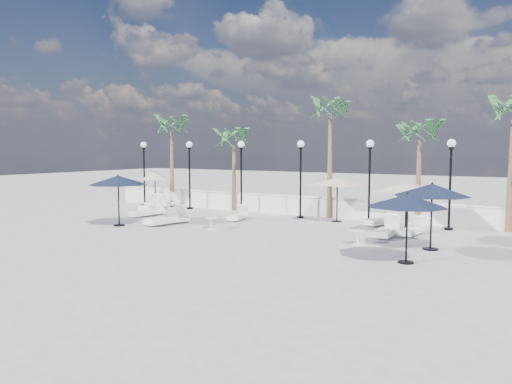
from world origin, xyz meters
The scene contains 29 objects.
ground centered at (0.00, 0.00, 0.00)m, with size 100.00×100.00×0.00m, color gray.
balustrade centered at (0.00, 7.50, 0.47)m, with size 26.00×0.30×1.01m.
lamppost_0 centered at (-10.50, 6.50, 2.49)m, with size 0.36×0.36×3.84m.
lamppost_1 centered at (-7.00, 6.50, 2.49)m, with size 0.36×0.36×3.84m.
lamppost_2 centered at (-3.50, 6.50, 2.49)m, with size 0.36×0.36×3.84m.
lamppost_3 centered at (0.00, 6.50, 2.49)m, with size 0.36×0.36×3.84m.
lamppost_4 centered at (3.50, 6.50, 2.49)m, with size 0.36×0.36×3.84m.
lamppost_5 centered at (7.00, 6.50, 2.49)m, with size 0.36×0.36×3.84m.
palm_0 centered at (-9.00, 7.30, 4.53)m, with size 2.60×2.60×5.50m.
palm_1 centered at (-4.50, 7.30, 3.75)m, with size 2.60×2.60×4.70m.
palm_2 centered at (1.20, 7.30, 5.12)m, with size 2.60×2.60×6.10m.
palm_3 centered at (5.50, 7.30, 3.95)m, with size 2.60×2.60×4.90m.
lounger_0 centered at (-8.85, 6.22, 0.26)m, with size 1.24×2.19×0.78m.
lounger_1 centered at (-6.89, 2.95, 0.25)m, with size 0.79×2.01×0.74m.
lounger_2 centered at (-8.38, 4.96, 0.26)m, with size 1.00×2.13×0.77m.
lounger_3 centered at (-2.21, 4.24, 0.21)m, with size 0.89×1.73×0.62m.
lounger_4 centered at (-4.12, 1.34, 0.27)m, with size 1.14×2.26×0.81m.
lounger_5 centered at (6.02, 4.29, 0.22)m, with size 0.75×1.82×0.66m.
lounger_6 centered at (4.22, 6.16, 0.25)m, with size 1.33×2.12×0.76m.
lounger_7 centered at (5.25, 3.46, 0.25)m, with size 0.71×1.99×0.74m.
side_table_0 centered at (-8.30, 6.20, 0.31)m, with size 0.53×0.53×0.52m.
side_table_1 centered at (-1.66, 1.35, 0.30)m, with size 0.51×0.51×0.50m.
side_table_2 centered at (4.84, 1.38, 0.31)m, with size 0.53×0.53×0.51m.
parasol_navy_left centered at (-5.74, -0.02, 2.03)m, with size 2.61×2.61×2.30m.
parasol_navy_mid centered at (7.27, 1.79, 2.03)m, with size 2.58×2.58×2.31m.
parasol_navy_right centered at (7.09, -0.65, 1.88)m, with size 2.38×2.38×2.14m.
parasol_cream_sq_a centered at (2.06, 6.20, 2.05)m, with size 4.51×4.51×2.21m.
parasol_cream_sq_b centered at (5.64, 4.77, 2.03)m, with size 4.38×4.38×2.20m.
parasol_cream_small centered at (-9.36, 6.20, 1.82)m, with size 1.73×1.73×2.12m.
Camera 1 is at (10.95, -15.59, 3.44)m, focal length 35.00 mm.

